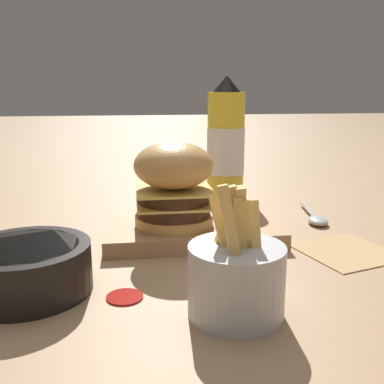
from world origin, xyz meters
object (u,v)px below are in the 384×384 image
fries_basket (236,277)px  ketchup_bottle (226,146)px  burger (174,183)px  spoon (316,218)px  side_bowl (27,267)px  serving_board (192,231)px

fries_basket → ketchup_bottle: bearing=-100.6°
burger → fries_basket: bearing=99.4°
burger → spoon: 0.27m
side_bowl → fries_basket: bearing=159.3°
fries_basket → spoon: fries_basket is taller
spoon → serving_board: bearing=-67.9°
side_bowl → burger: bearing=-139.8°
serving_board → fries_basket: bearing=92.9°
serving_board → burger: size_ratio=2.09×
fries_basket → spoon: size_ratio=0.99×
burger → fries_basket: burger is taller
ketchup_bottle → spoon: size_ratio=1.75×
fries_basket → spoon: bearing=-125.6°
ketchup_bottle → spoon: 0.23m
burger → ketchup_bottle: (-0.13, -0.22, 0.03)m
burger → spoon: size_ratio=0.88×
ketchup_bottle → spoon: ketchup_bottle is taller
burger → fries_basket: (-0.04, 0.24, -0.05)m
serving_board → fries_basket: 0.24m
serving_board → side_bowl: 0.26m
serving_board → fries_basket: fries_basket is taller
ketchup_bottle → fries_basket: size_ratio=1.76×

